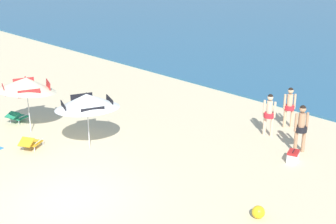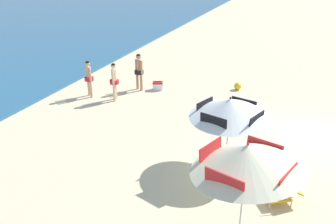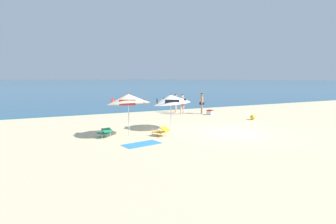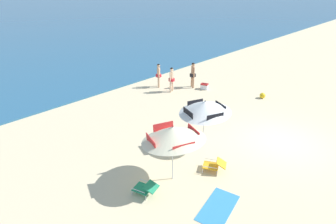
% 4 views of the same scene
% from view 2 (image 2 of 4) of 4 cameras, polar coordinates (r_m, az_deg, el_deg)
% --- Properties ---
extents(ground_plane, '(800.00, 800.00, 0.00)m').
position_cam_2_polar(ground_plane, '(12.72, 23.64, -4.15)').
color(ground_plane, beige).
extents(beach_umbrella_striped_main, '(2.41, 2.46, 2.40)m').
position_cam_2_polar(beach_umbrella_striped_main, '(6.79, 13.31, -7.52)').
color(beach_umbrella_striped_main, silver).
rests_on(beach_umbrella_striped_main, ground).
extents(beach_umbrella_striped_second, '(3.06, 3.04, 2.19)m').
position_cam_2_polar(beach_umbrella_striped_second, '(9.54, 10.52, 0.72)').
color(beach_umbrella_striped_second, silver).
rests_on(beach_umbrella_striped_second, ground).
extents(lounge_chair_under_umbrella, '(0.88, 1.03, 0.52)m').
position_cam_2_polar(lounge_chair_under_umbrella, '(9.00, 18.91, -12.94)').
color(lounge_chair_under_umbrella, gold).
rests_on(lounge_chair_under_umbrella, ground).
extents(person_standing_near_shore, '(0.44, 0.47, 1.80)m').
position_cam_2_polar(person_standing_near_shore, '(16.30, -5.00, 7.29)').
color(person_standing_near_shore, tan).
rests_on(person_standing_near_shore, ground).
extents(person_standing_beside, '(0.49, 0.42, 1.71)m').
position_cam_2_polar(person_standing_beside, '(15.07, -9.20, 5.60)').
color(person_standing_beside, beige).
rests_on(person_standing_beside, ground).
extents(person_wading_in, '(0.41, 0.41, 1.69)m').
position_cam_2_polar(person_wading_in, '(15.76, -13.40, 6.00)').
color(person_wading_in, '#D8A87F').
rests_on(person_wading_in, ground).
extents(cooler_box, '(0.49, 0.58, 0.43)m').
position_cam_2_polar(cooler_box, '(16.49, -1.78, 4.52)').
color(cooler_box, white).
rests_on(cooler_box, ground).
extents(beach_ball, '(0.36, 0.36, 0.36)m').
position_cam_2_polar(beach_ball, '(16.83, 11.84, 4.34)').
color(beach_ball, yellow).
rests_on(beach_ball, ground).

